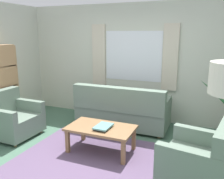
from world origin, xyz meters
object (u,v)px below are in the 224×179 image
at_px(armchair_left, 12,118).
at_px(armchair_right, 200,161).
at_px(couch, 122,111).
at_px(coffee_table, 101,130).
at_px(book_stack_on_table, 103,127).

bearing_deg(armchair_left, armchair_right, -93.57).
distance_m(couch, armchair_right, 2.21).
height_order(armchair_right, coffee_table, armchair_right).
relative_size(couch, book_stack_on_table, 5.50).
bearing_deg(couch, book_stack_on_table, 95.60).
height_order(armchair_left, coffee_table, armchair_left).
bearing_deg(armchair_right, armchair_left, -85.00).
xyz_separation_m(armchair_left, book_stack_on_table, (1.92, 0.03, 0.11)).
xyz_separation_m(armchair_left, armchair_right, (3.43, -0.28, 0.00)).
relative_size(couch, coffee_table, 1.73).
xyz_separation_m(armchair_left, coffee_table, (1.86, 0.07, 0.03)).
bearing_deg(armchair_left, coffee_table, -86.66).
height_order(couch, coffee_table, couch).
relative_size(armchair_left, book_stack_on_table, 2.55).
bearing_deg(couch, coffee_table, 92.80).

